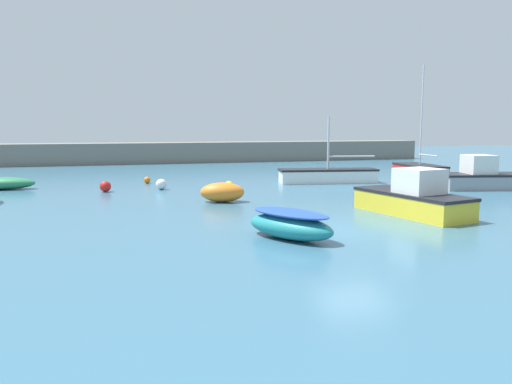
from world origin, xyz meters
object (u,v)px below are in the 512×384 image
Objects in this scene: mooring_buoy_yellow at (229,186)px; sailboat_tall_mast at (419,170)px; mooring_buoy_red at (105,186)px; sailboat_twin_hulled at (328,175)px; fishing_dinghy_green at (222,192)px; motorboat_grey_hull at (483,177)px; rowboat_white_midwater at (2,183)px; mooring_buoy_orange at (147,180)px; rowboat_with_red_cover at (290,224)px; motorboat_with_cabin at (413,198)px; mooring_buoy_white at (161,184)px.

sailboat_tall_mast is at bearing 13.53° from mooring_buoy_yellow.
mooring_buoy_red is at bearing 101.55° from sailboat_tall_mast.
sailboat_twin_hulled is 2.72× the size of fishing_dinghy_green.
sailboat_twin_hulled is at bearing 3.37° from mooring_buoy_red.
motorboat_grey_hull reaches higher than rowboat_white_midwater.
motorboat_grey_hull reaches higher than mooring_buoy_orange.
rowboat_with_red_cover is at bearing -93.63° from mooring_buoy_yellow.
mooring_buoy_yellow is (4.03, -4.72, 0.06)m from mooring_buoy_orange.
fishing_dinghy_green is 5.69× the size of mooring_buoy_orange.
mooring_buoy_yellow is at bearing -10.87° from mooring_buoy_red.
motorboat_grey_hull is 9.99× the size of mooring_buoy_yellow.
sailboat_tall_mast is at bearing 99.85° from motorboat_grey_hull.
rowboat_white_midwater is (-10.68, 7.70, -0.11)m from fishing_dinghy_green.
fishing_dinghy_green is 7.30m from mooring_buoy_red.
mooring_buoy_yellow reaches higher than mooring_buoy_orange.
fishing_dinghy_green is at bearing 46.10° from sailboat_twin_hulled.
mooring_buoy_yellow is at bearing 26.03° from sailboat_twin_hulled.
rowboat_with_red_cover is at bearing -66.58° from mooring_buoy_red.
mooring_buoy_red is (-2.38, -3.49, 0.09)m from mooring_buoy_orange.
sailboat_twin_hulled reaches higher than mooring_buoy_yellow.
motorboat_with_cabin is at bearing -56.26° from mooring_buoy_orange.
sailboat_twin_hulled is at bearing 3.21° from mooring_buoy_white.
mooring_buoy_orange is at bearing -4.92° from sailboat_twin_hulled.
motorboat_with_cabin is 0.84× the size of sailboat_twin_hulled.
mooring_buoy_white is (0.55, -3.29, 0.09)m from mooring_buoy_orange.
mooring_buoy_white is (-17.52, -1.95, -0.18)m from sailboat_tall_mast.
mooring_buoy_red is at bearing -7.58° from rowboat_with_red_cover.
rowboat_with_red_cover is (-14.79, -15.21, -0.01)m from sailboat_tall_mast.
motorboat_grey_hull is 1.55× the size of rowboat_with_red_cover.
mooring_buoy_yellow is at bearing 109.09° from sailboat_tall_mast.
motorboat_with_cabin reaches higher than fishing_dinghy_green.
fishing_dinghy_green is 3.86× the size of mooring_buoy_white.
fishing_dinghy_green is 0.30× the size of sailboat_tall_mast.
sailboat_twin_hulled is 15.70m from rowboat_with_red_cover.
mooring_buoy_red is (5.46, -2.60, -0.05)m from rowboat_white_midwater.
rowboat_white_midwater is 6.05m from mooring_buoy_red.
motorboat_with_cabin is 8.83× the size of mooring_buoy_red.
rowboat_white_midwater reaches higher than mooring_buoy_white.
rowboat_white_midwater is at bearing 154.54° from mooring_buoy_red.
mooring_buoy_orange is at bearing 169.09° from motorboat_grey_hull.
motorboat_grey_hull reaches higher than fishing_dinghy_green.
motorboat_with_cabin is 1.46× the size of rowboat_white_midwater.
fishing_dinghy_green is at bearing -107.09° from mooring_buoy_yellow.
rowboat_white_midwater is at bearing 177.73° from motorboat_grey_hull.
fishing_dinghy_green is 0.68× the size of rowboat_with_red_cover.
motorboat_grey_hull is at bearing 19.28° from fishing_dinghy_green.
mooring_buoy_white is at bearing 101.90° from sailboat_tall_mast.
sailboat_twin_hulled is at bearing 106.15° from sailboat_tall_mast.
rowboat_with_red_cover is at bearing 101.71° from motorboat_with_cabin.
rowboat_white_midwater is 6.03× the size of mooring_buoy_white.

